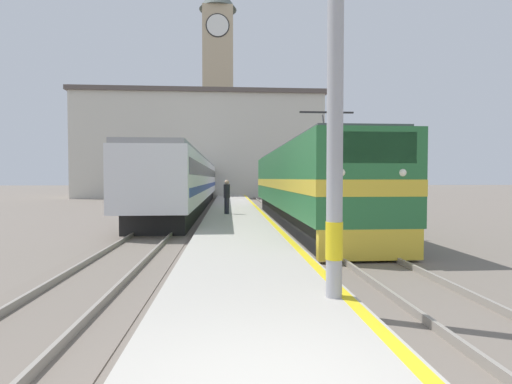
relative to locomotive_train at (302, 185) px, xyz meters
The scene contains 10 objects.
ground_plane 14.39m from the locomotive_train, 103.07° to the left, with size 200.00×200.00×0.00m, color #70665B.
platform 9.62m from the locomotive_train, 109.92° to the left, with size 3.18×140.00×0.32m.
rail_track_near 9.09m from the locomotive_train, 90.00° to the left, with size 2.83×140.00×0.16m.
rail_track_far 11.19m from the locomotive_train, 126.29° to the left, with size 2.83×140.00×0.16m.
locomotive_train is the anchor object (origin of this frame).
passenger_train 22.48m from the locomotive_train, 106.89° to the left, with size 2.92×53.45×3.64m.
catenary_mast 13.60m from the locomotive_train, 98.27° to the right, with size 2.29×0.27×8.23m.
person_on_platform 4.19m from the locomotive_train, 154.20° to the left, with size 0.34×0.34×1.81m.
clock_tower 42.80m from the locomotive_train, 97.19° to the left, with size 5.44×5.44×30.79m.
station_building 30.76m from the locomotive_train, 102.89° to the left, with size 28.64×10.13×12.23m.
Camera 1 is at (-0.45, -3.30, 2.20)m, focal length 28.00 mm.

